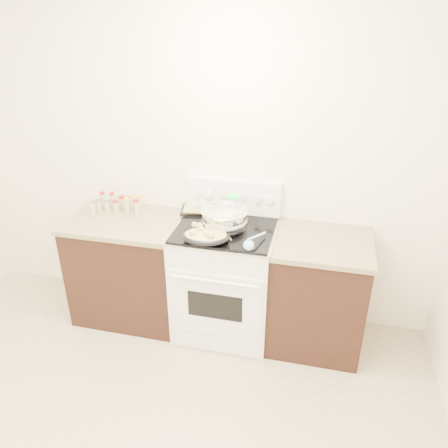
# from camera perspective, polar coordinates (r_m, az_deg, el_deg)

# --- Properties ---
(room_shell) EXTENTS (4.10, 3.60, 2.75)m
(room_shell) POSITION_cam_1_polar(r_m,az_deg,el_deg) (1.94, -19.91, 2.16)
(room_shell) COLOR white
(room_shell) RESTS_ON ground
(counter_left) EXTENTS (0.93, 0.67, 0.92)m
(counter_left) POSITION_cam_1_polar(r_m,az_deg,el_deg) (3.82, -12.02, -5.55)
(counter_left) COLOR black
(counter_left) RESTS_ON ground
(counter_right) EXTENTS (0.73, 0.67, 0.92)m
(counter_right) POSITION_cam_1_polar(r_m,az_deg,el_deg) (3.51, 12.03, -8.71)
(counter_right) COLOR black
(counter_right) RESTS_ON ground
(kitchen_range) EXTENTS (0.78, 0.73, 1.22)m
(kitchen_range) POSITION_cam_1_polar(r_m,az_deg,el_deg) (3.56, 0.21, -6.99)
(kitchen_range) COLOR white
(kitchen_range) RESTS_ON ground
(mixing_bowl) EXTENTS (0.45, 0.45, 0.21)m
(mixing_bowl) POSITION_cam_1_polar(r_m,az_deg,el_deg) (3.27, 0.06, 0.60)
(mixing_bowl) COLOR silver
(mixing_bowl) RESTS_ON kitchen_range
(roasting_pan) EXTENTS (0.37, 0.28, 0.11)m
(roasting_pan) POSITION_cam_1_polar(r_m,az_deg,el_deg) (3.11, -2.43, -1.54)
(roasting_pan) COLOR black
(roasting_pan) RESTS_ON kitchen_range
(baking_sheet) EXTENTS (0.43, 0.34, 0.06)m
(baking_sheet) POSITION_cam_1_polar(r_m,az_deg,el_deg) (3.62, -2.33, 2.11)
(baking_sheet) COLOR black
(baking_sheet) RESTS_ON kitchen_range
(wooden_spoon) EXTENTS (0.17, 0.23, 0.04)m
(wooden_spoon) POSITION_cam_1_polar(r_m,az_deg,el_deg) (3.21, -0.87, -1.35)
(wooden_spoon) COLOR tan
(wooden_spoon) RESTS_ON kitchen_range
(blue_ladle) EXTENTS (0.13, 0.26, 0.10)m
(blue_ladle) POSITION_cam_1_polar(r_m,az_deg,el_deg) (3.04, 3.39, -2.65)
(blue_ladle) COLOR #9BD3E8
(blue_ladle) RESTS_ON kitchen_range
(spice_jars) EXTENTS (0.39, 0.24, 0.13)m
(spice_jars) POSITION_cam_1_polar(r_m,az_deg,el_deg) (3.76, -13.88, 2.62)
(spice_jars) COLOR #BFB28C
(spice_jars) RESTS_ON counter_left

